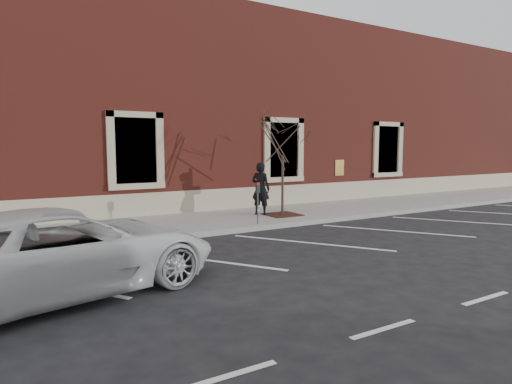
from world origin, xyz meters
TOP-DOWN VIEW (x-y plane):
  - ground at (0.00, 0.00)m, footprint 120.00×120.00m
  - sidewalk_near at (0.00, 1.75)m, footprint 40.00×3.50m
  - curb_near at (0.00, -0.05)m, footprint 40.00×0.12m
  - parking_stripes at (0.00, -2.20)m, footprint 28.00×4.40m
  - building_civic at (0.00, 7.74)m, footprint 40.00×8.62m
  - man at (0.85, 1.72)m, footprint 0.74×0.80m
  - parking_meter at (-0.18, 0.19)m, footprint 0.12×0.09m
  - tree_grate at (1.47, 1.28)m, footprint 1.12×1.12m
  - sapling at (1.47, 1.28)m, footprint 2.26×2.26m
  - white_truck at (-6.04, -3.15)m, footprint 5.80×3.62m

SIDE VIEW (x-z plane):
  - ground at x=0.00m, z-range 0.00..0.00m
  - parking_stripes at x=0.00m, z-range 0.00..0.01m
  - sidewalk_near at x=0.00m, z-range 0.00..0.15m
  - curb_near at x=0.00m, z-range 0.00..0.15m
  - tree_grate at x=1.47m, z-range 0.15..0.18m
  - white_truck at x=-6.04m, z-range 0.00..1.50m
  - parking_meter at x=-0.18m, z-range 0.40..1.69m
  - man at x=0.85m, z-range 0.15..1.99m
  - sapling at x=1.47m, z-range 0.90..4.67m
  - building_civic at x=0.00m, z-range 0.00..8.00m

